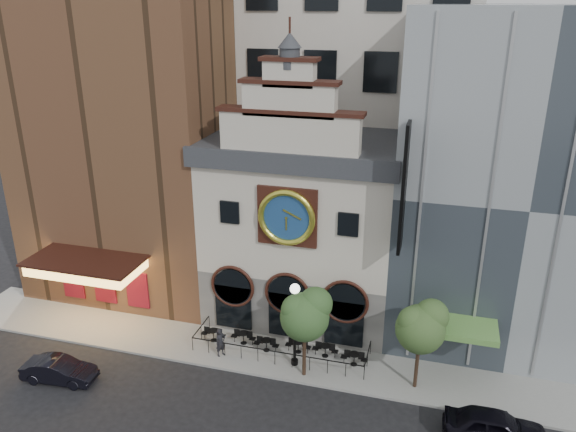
# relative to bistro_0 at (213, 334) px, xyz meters

# --- Properties ---
(ground) EXTENTS (120.00, 120.00, 0.00)m
(ground) POSITION_rel_bistro_0_xyz_m (4.48, -2.52, -0.61)
(ground) COLOR black
(ground) RESTS_ON ground
(sidewalk) EXTENTS (44.00, 5.00, 0.15)m
(sidewalk) POSITION_rel_bistro_0_xyz_m (4.48, -0.02, -0.54)
(sidewalk) COLOR gray
(sidewalk) RESTS_ON ground
(clock_building) EXTENTS (12.60, 8.78, 18.65)m
(clock_building) POSITION_rel_bistro_0_xyz_m (4.48, 5.30, 6.07)
(clock_building) COLOR #605E5B
(clock_building) RESTS_ON ground
(theater_building) EXTENTS (14.00, 15.60, 25.00)m
(theater_building) POSITION_rel_bistro_0_xyz_m (-8.52, 7.44, 11.99)
(theater_building) COLOR brown
(theater_building) RESTS_ON ground
(retail_building) EXTENTS (14.00, 14.40, 20.00)m
(retail_building) POSITION_rel_bistro_0_xyz_m (17.47, 7.47, 9.53)
(retail_building) COLOR gray
(retail_building) RESTS_ON ground
(office_tower) EXTENTS (20.00, 16.00, 40.00)m
(office_tower) POSITION_rel_bistro_0_xyz_m (4.48, 17.48, 19.39)
(office_tower) COLOR beige
(office_tower) RESTS_ON ground
(cafe_railing) EXTENTS (10.60, 2.60, 0.90)m
(cafe_railing) POSITION_rel_bistro_0_xyz_m (4.48, -0.02, -0.01)
(cafe_railing) COLOR black
(cafe_railing) RESTS_ON sidewalk
(bistro_0) EXTENTS (1.58, 0.68, 0.90)m
(bistro_0) POSITION_rel_bistro_0_xyz_m (0.00, 0.00, 0.00)
(bistro_0) COLOR black
(bistro_0) RESTS_ON sidewalk
(bistro_1) EXTENTS (1.58, 0.68, 0.90)m
(bistro_1) POSITION_rel_bistro_0_xyz_m (1.94, 0.23, 0.00)
(bistro_1) COLOR black
(bistro_1) RESTS_ON sidewalk
(bistro_2) EXTENTS (1.58, 0.68, 0.90)m
(bistro_2) POSITION_rel_bistro_0_xyz_m (3.56, -0.11, 0.00)
(bistro_2) COLOR black
(bistro_2) RESTS_ON sidewalk
(bistro_3) EXTENTS (1.58, 0.68, 0.90)m
(bistro_3) POSITION_rel_bistro_0_xyz_m (5.49, 0.25, 0.00)
(bistro_3) COLOR black
(bistro_3) RESTS_ON sidewalk
(bistro_4) EXTENTS (1.58, 0.68, 0.90)m
(bistro_4) POSITION_rel_bistro_0_xyz_m (7.18, 0.29, 0.00)
(bistro_4) COLOR black
(bistro_4) RESTS_ON sidewalk
(bistro_5) EXTENTS (1.58, 0.68, 0.90)m
(bistro_5) POSITION_rel_bistro_0_xyz_m (9.00, -0.08, 0.00)
(bistro_5) COLOR black
(bistro_5) RESTS_ON sidewalk
(car_right) EXTENTS (5.02, 2.16, 1.69)m
(car_right) POSITION_rel_bistro_0_xyz_m (16.64, -4.16, 0.23)
(car_right) COLOR black
(car_right) RESTS_ON ground
(car_left) EXTENTS (4.33, 1.86, 1.39)m
(car_left) POSITION_rel_bistro_0_xyz_m (-6.95, -5.92, 0.08)
(car_left) COLOR black
(car_left) RESTS_ON ground
(pedestrian) EXTENTS (0.74, 0.79, 1.81)m
(pedestrian) POSITION_rel_bistro_0_xyz_m (1.05, -1.32, 0.44)
(pedestrian) COLOR black
(pedestrian) RESTS_ON sidewalk
(lamppost) EXTENTS (1.67, 0.84, 5.34)m
(lamppost) POSITION_rel_bistro_0_xyz_m (5.59, -0.96, 2.84)
(lamppost) COLOR black
(lamppost) RESTS_ON sidewalk
(tree_left) EXTENTS (2.86, 2.76, 5.51)m
(tree_left) POSITION_rel_bistro_0_xyz_m (6.43, -1.73, 3.58)
(tree_left) COLOR #382619
(tree_left) RESTS_ON sidewalk
(tree_right) EXTENTS (2.79, 2.69, 5.37)m
(tree_right) POSITION_rel_bistro_0_xyz_m (12.66, -1.09, 3.48)
(tree_right) COLOR #382619
(tree_right) RESTS_ON sidewalk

